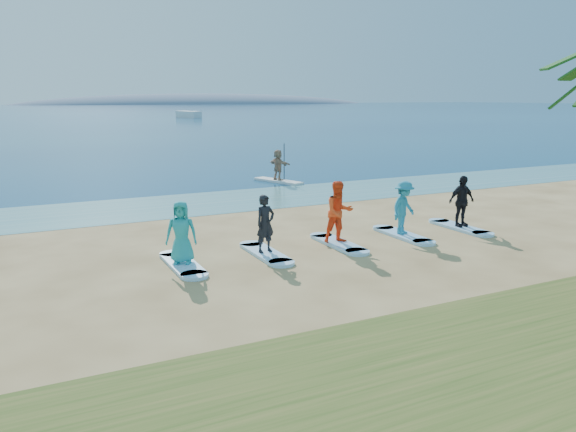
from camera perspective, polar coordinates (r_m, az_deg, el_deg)
name	(u,v)px	position (r m, az deg, el deg)	size (l,w,h in m)	color
ground	(331,272)	(14.44, 4.39, -5.68)	(600.00, 600.00, 0.00)	tan
shallow_water	(203,203)	(23.80, -8.61, 1.33)	(600.00, 600.00, 0.00)	teal
ocean	(35,112)	(172.00, -24.34, 9.58)	(600.00, 600.00, 0.00)	navy
island_ridge	(206,104)	(328.11, -8.38, 11.20)	(220.00, 56.00, 18.00)	slate
paddleboard	(278,181)	(29.29, -1.01, 3.57)	(0.70, 3.00, 0.12)	silver
paddleboarder	(278,165)	(29.17, -1.02, 5.23)	(1.46, 0.47, 1.58)	tan
boat_offshore_b	(189,118)	(118.28, -10.05, 9.78)	(2.05, 6.19, 1.38)	silver
surfboard_0	(183,264)	(15.13, -10.66, -4.85)	(0.70, 2.20, 0.09)	#A3D7FC
student_0	(181,232)	(14.90, -10.79, -1.63)	(0.81, 0.53, 1.66)	teal
surfboard_1	(266,253)	(15.90, -2.29, -3.80)	(0.70, 2.20, 0.09)	#A3D7FC
student_1	(265,224)	(15.69, -2.32, -0.78)	(0.59, 0.39, 1.63)	black
surfboard_2	(338,244)	(16.99, 5.13, -2.81)	(0.70, 2.20, 0.09)	#A3D7FC
student_2	(339,212)	(16.76, 5.20, 0.40)	(0.90, 0.70, 1.85)	#F8461A
surfboard_3	(403,235)	(18.32, 11.56, -1.90)	(0.70, 2.20, 0.09)	#A3D7FC
student_3	(404,208)	(18.13, 11.68, 0.84)	(1.10, 0.63, 1.70)	teal
surfboard_4	(460,227)	(19.86, 17.06, -1.11)	(0.70, 2.20, 0.09)	#A3D7FC
student_4	(462,201)	(19.68, 17.22, 1.45)	(1.01, 0.42, 1.72)	black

